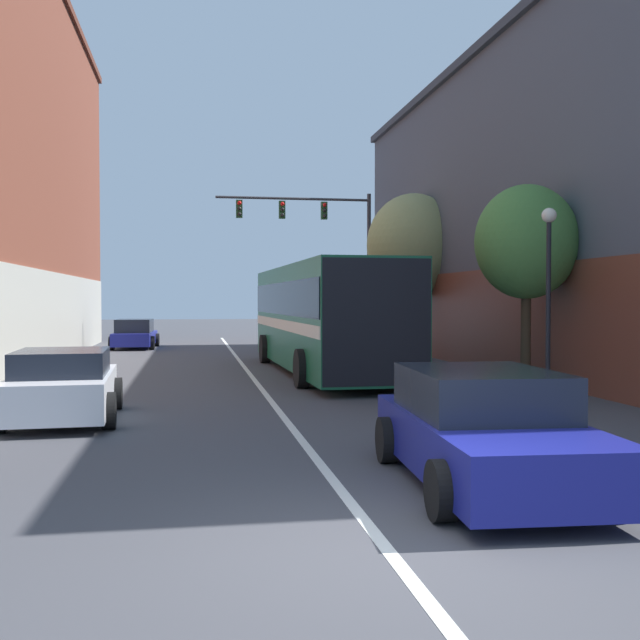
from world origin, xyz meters
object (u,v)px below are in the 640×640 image
at_px(street_tree_far, 414,246).
at_px(street_tree_near, 526,243).
at_px(hatchback_foreground, 485,430).
at_px(parked_car_left_mid, 135,335).
at_px(traffic_signal_gantry, 321,234).
at_px(street_lamp, 548,293).
at_px(parked_car_left_near, 63,386).
at_px(bus, 323,313).

bearing_deg(street_tree_far, street_tree_near, -91.91).
height_order(hatchback_foreground, parked_car_left_mid, hatchback_foreground).
distance_m(hatchback_foreground, traffic_signal_gantry, 25.93).
xyz_separation_m(hatchback_foreground, street_lamp, (3.82, 5.97, 1.72)).
relative_size(street_lamp, street_tree_near, 0.81).
height_order(street_lamp, street_tree_far, street_tree_far).
distance_m(parked_car_left_near, street_lamp, 9.84).
bearing_deg(bus, parked_car_left_near, 140.52).
xyz_separation_m(parked_car_left_near, street_tree_far, (10.94, 13.85, 3.72)).
relative_size(parked_car_left_mid, street_lamp, 1.00).
distance_m(parked_car_left_mid, street_tree_far, 13.70).
height_order(bus, parked_car_left_near, bus).
xyz_separation_m(bus, street_tree_far, (4.62, 5.75, 2.53)).
relative_size(parked_car_left_near, street_tree_far, 0.63).
xyz_separation_m(bus, parked_car_left_mid, (-6.55, 12.77, -1.19)).
relative_size(bus, parked_car_left_near, 3.09).
xyz_separation_m(street_lamp, street_tree_near, (0.90, 2.96, 1.28)).
distance_m(traffic_signal_gantry, street_lamp, 19.70).
distance_m(bus, street_tree_near, 6.84).
bearing_deg(hatchback_foreground, parked_car_left_near, 48.35).
xyz_separation_m(parked_car_left_mid, street_tree_far, (11.17, -7.01, 3.72)).
xyz_separation_m(hatchback_foreground, traffic_signal_gantry, (2.40, 25.41, 4.61)).
xyz_separation_m(hatchback_foreground, street_tree_far, (5.08, 19.72, 3.70)).
distance_m(bus, hatchback_foreground, 14.02).
distance_m(parked_car_left_near, street_tree_near, 11.42).
bearing_deg(bus, street_tree_far, -40.24).
distance_m(parked_car_left_mid, street_tree_near, 21.04).
bearing_deg(parked_car_left_mid, street_tree_near, -146.47).
distance_m(bus, street_lamp, 8.69).
relative_size(traffic_signal_gantry, street_lamp, 1.73).
relative_size(parked_car_left_mid, street_tree_far, 0.65).
height_order(bus, street_lamp, street_lamp).
height_order(parked_car_left_mid, street_tree_near, street_tree_near).
distance_m(parked_car_left_mid, traffic_signal_gantry, 9.76).
relative_size(bus, parked_car_left_mid, 2.99).
xyz_separation_m(bus, hatchback_foreground, (-0.46, -13.96, -1.17)).
bearing_deg(bus, traffic_signal_gantry, -11.11).
bearing_deg(street_lamp, bus, 112.80).
relative_size(hatchback_foreground, street_lamp, 1.09).
relative_size(hatchback_foreground, parked_car_left_near, 1.12).
relative_size(hatchback_foreground, parked_car_left_mid, 1.09).
xyz_separation_m(bus, street_tree_near, (4.26, -5.03, 1.83)).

